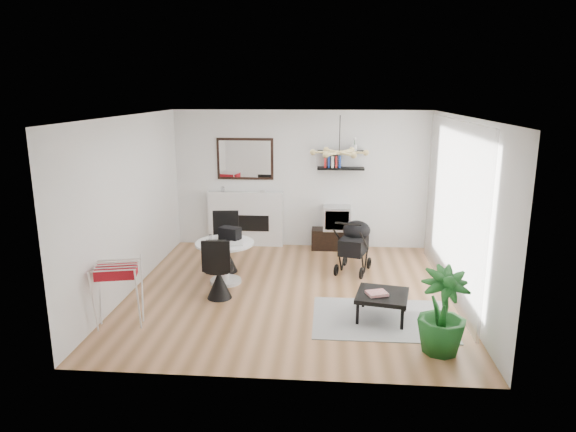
# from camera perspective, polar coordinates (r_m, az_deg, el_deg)

# --- Properties ---
(floor) EXTENTS (5.00, 5.00, 0.00)m
(floor) POSITION_cam_1_polar(r_m,az_deg,el_deg) (8.10, 0.38, -8.42)
(floor) COLOR brown
(floor) RESTS_ON ground
(ceiling) EXTENTS (5.00, 5.00, 0.00)m
(ceiling) POSITION_cam_1_polar(r_m,az_deg,el_deg) (7.51, 0.42, 11.03)
(ceiling) COLOR white
(ceiling) RESTS_ON wall_back
(wall_back) EXTENTS (5.00, 0.00, 5.00)m
(wall_back) POSITION_cam_1_polar(r_m,az_deg,el_deg) (10.14, 1.44, 4.07)
(wall_back) COLOR white
(wall_back) RESTS_ON floor
(wall_left) EXTENTS (0.00, 5.00, 5.00)m
(wall_left) POSITION_cam_1_polar(r_m,az_deg,el_deg) (8.26, -17.18, 1.20)
(wall_left) COLOR white
(wall_left) RESTS_ON floor
(wall_right) EXTENTS (0.00, 5.00, 5.00)m
(wall_right) POSITION_cam_1_polar(r_m,az_deg,el_deg) (7.92, 18.75, 0.56)
(wall_right) COLOR white
(wall_right) RESTS_ON floor
(sheer_curtain) EXTENTS (0.04, 3.60, 2.60)m
(sheer_curtain) POSITION_cam_1_polar(r_m,az_deg,el_deg) (8.08, 17.73, 0.90)
(sheer_curtain) COLOR white
(sheer_curtain) RESTS_ON wall_right
(fireplace) EXTENTS (1.50, 0.17, 2.16)m
(fireplace) POSITION_cam_1_polar(r_m,az_deg,el_deg) (10.32, -4.72, 0.43)
(fireplace) COLOR white
(fireplace) RESTS_ON floor
(shelf_lower) EXTENTS (0.90, 0.25, 0.04)m
(shelf_lower) POSITION_cam_1_polar(r_m,az_deg,el_deg) (9.96, 5.88, 5.28)
(shelf_lower) COLOR black
(shelf_lower) RESTS_ON wall_back
(shelf_upper) EXTENTS (0.90, 0.25, 0.04)m
(shelf_upper) POSITION_cam_1_polar(r_m,az_deg,el_deg) (9.92, 5.92, 7.11)
(shelf_upper) COLOR black
(shelf_upper) RESTS_ON wall_back
(pendant_lamp) EXTENTS (0.90, 0.90, 0.10)m
(pendant_lamp) POSITION_cam_1_polar(r_m,az_deg,el_deg) (7.84, 5.72, 7.04)
(pendant_lamp) COLOR tan
(pendant_lamp) RESTS_ON ceiling
(tv_console) EXTENTS (1.08, 0.38, 0.40)m
(tv_console) POSITION_cam_1_polar(r_m,az_deg,el_deg) (10.19, 5.69, -2.57)
(tv_console) COLOR black
(tv_console) RESTS_ON floor
(crt_tv) EXTENTS (0.53, 0.46, 0.46)m
(crt_tv) POSITION_cam_1_polar(r_m,az_deg,el_deg) (10.08, 5.45, -0.20)
(crt_tv) COLOR silver
(crt_tv) RESTS_ON tv_console
(dining_table) EXTENTS (0.94, 0.94, 0.69)m
(dining_table) POSITION_cam_1_polar(r_m,az_deg,el_deg) (8.38, -7.01, -4.43)
(dining_table) COLOR white
(dining_table) RESTS_ON floor
(laptop) EXTENTS (0.36, 0.27, 0.03)m
(laptop) POSITION_cam_1_polar(r_m,az_deg,el_deg) (8.28, -8.01, -2.89)
(laptop) COLOR black
(laptop) RESTS_ON dining_table
(black_bag) EXTENTS (0.38, 0.31, 0.20)m
(black_bag) POSITION_cam_1_polar(r_m,az_deg,el_deg) (8.44, -6.47, -1.92)
(black_bag) COLOR black
(black_bag) RESTS_ON dining_table
(newspaper) EXTENTS (0.38, 0.33, 0.01)m
(newspaper) POSITION_cam_1_polar(r_m,az_deg,el_deg) (8.21, -6.22, -3.06)
(newspaper) COLOR silver
(newspaper) RESTS_ON dining_table
(drinking_glass) EXTENTS (0.05, 0.05, 0.09)m
(drinking_glass) POSITION_cam_1_polar(r_m,az_deg,el_deg) (8.45, -8.64, -2.35)
(drinking_glass) COLOR white
(drinking_glass) RESTS_ON dining_table
(chair_far) EXTENTS (0.50, 0.52, 1.03)m
(chair_far) POSITION_cam_1_polar(r_m,az_deg,el_deg) (8.96, -6.93, -4.10)
(chair_far) COLOR black
(chair_far) RESTS_ON floor
(chair_near) EXTENTS (0.46, 0.47, 0.96)m
(chair_near) POSITION_cam_1_polar(r_m,az_deg,el_deg) (7.82, -7.69, -6.99)
(chair_near) COLOR black
(chair_near) RESTS_ON floor
(drying_rack) EXTENTS (0.70, 0.67, 0.88)m
(drying_rack) POSITION_cam_1_polar(r_m,az_deg,el_deg) (7.17, -18.31, -8.19)
(drying_rack) COLOR white
(drying_rack) RESTS_ON floor
(stroller) EXTENTS (0.69, 0.88, 0.98)m
(stroller) POSITION_cam_1_polar(r_m,az_deg,el_deg) (8.95, 7.37, -3.50)
(stroller) COLOR black
(stroller) RESTS_ON floor
(rug) EXTENTS (1.88, 1.36, 0.01)m
(rug) POSITION_cam_1_polar(r_m,az_deg,el_deg) (7.31, 10.35, -11.17)
(rug) COLOR gray
(rug) RESTS_ON floor
(coffee_table) EXTENTS (0.80, 0.80, 0.35)m
(coffee_table) POSITION_cam_1_polar(r_m,az_deg,el_deg) (7.21, 10.43, -8.76)
(coffee_table) COLOR black
(coffee_table) RESTS_ON rug
(magazines) EXTENTS (0.32, 0.29, 0.04)m
(magazines) POSITION_cam_1_polar(r_m,az_deg,el_deg) (7.15, 9.84, -8.45)
(magazines) COLOR #BA2E2E
(magazines) RESTS_ON coffee_table
(potted_plant) EXTENTS (0.68, 0.68, 1.05)m
(potted_plant) POSITION_cam_1_polar(r_m,az_deg,el_deg) (6.42, 16.79, -10.12)
(potted_plant) COLOR #18551C
(potted_plant) RESTS_ON floor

